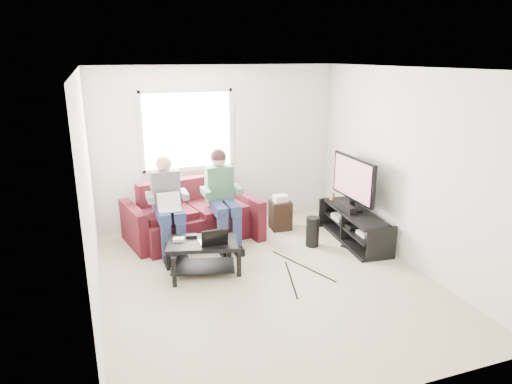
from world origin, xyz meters
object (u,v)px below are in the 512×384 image
subwoofer (313,232)px  end_table (280,214)px  coffee_table (202,250)px  sofa (192,218)px  tv (353,180)px  tv_stand (354,228)px

subwoofer → end_table: end_table is taller
coffee_table → end_table: bearing=36.2°
sofa → coffee_table: (-0.12, -1.22, -0.00)m
subwoofer → end_table: bearing=102.7°
tv → end_table: size_ratio=1.92×
coffee_table → tv: tv is taller
coffee_table → tv: 2.52m
end_table → tv_stand: bearing=-45.6°
sofa → end_table: sofa is taller
end_table → tv: bearing=-42.2°
subwoofer → end_table: size_ratio=0.78×
sofa → subwoofer: bearing=-28.5°
tv_stand → end_table: end_table is taller
sofa → coffee_table: sofa is taller
sofa → tv_stand: 2.49m
subwoofer → coffee_table: bearing=-169.2°
sofa → coffee_table: 1.22m
sofa → coffee_table: bearing=-95.4°
sofa → tv: size_ratio=1.90×
sofa → end_table: bearing=-2.8°
coffee_table → tv_stand: size_ratio=0.66×
subwoofer → sofa: bearing=151.5°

